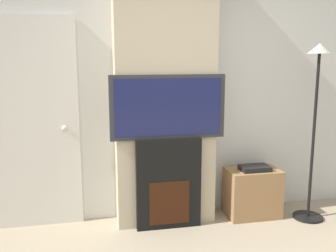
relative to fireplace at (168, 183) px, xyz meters
name	(u,v)px	position (x,y,z in m)	size (l,w,h in m)	color
wall_back	(161,88)	(0.00, 0.35, 0.91)	(6.00, 0.06, 2.70)	silver
chimney_breast	(165,90)	(0.00, 0.16, 0.91)	(0.98, 0.32, 2.70)	#BCAD8E
fireplace	(168,183)	(0.00, 0.00, 0.00)	(0.64, 0.15, 0.90)	black
television	(168,107)	(0.00, 0.00, 0.76)	(1.11, 0.07, 0.61)	#2D2D33
floor_lamp	(316,107)	(1.48, -0.12, 0.73)	(0.30, 0.30, 1.80)	black
media_stand	(252,192)	(0.93, 0.07, -0.18)	(0.55, 0.35, 0.56)	#997047
entry_door	(30,125)	(-1.30, 0.30, 0.58)	(0.93, 0.09, 2.05)	silver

